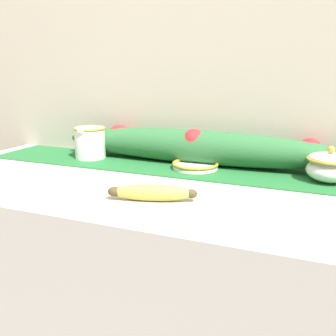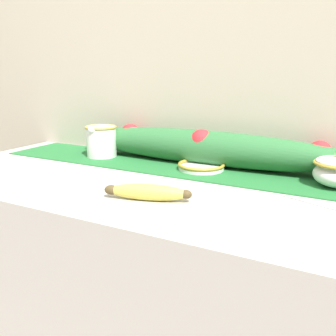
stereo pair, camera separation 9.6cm
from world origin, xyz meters
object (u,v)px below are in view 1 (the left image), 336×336
at_px(sugar_bowl, 329,166).
at_px(banana, 152,193).
at_px(small_dish, 195,165).
at_px(cream_pitcher, 90,141).

relative_size(sugar_bowl, banana, 0.58).
height_order(sugar_bowl, small_dish, sugar_bowl).
xyz_separation_m(sugar_bowl, small_dish, (-0.37, -0.00, -0.03)).
bearing_deg(cream_pitcher, banana, -39.97).
bearing_deg(small_dish, cream_pitcher, 179.46).
xyz_separation_m(sugar_bowl, banana, (-0.38, -0.31, -0.03)).
relative_size(cream_pitcher, banana, 0.62).
distance_m(small_dish, banana, 0.31).
xyz_separation_m(small_dish, banana, (-0.00, -0.31, 0.01)).
bearing_deg(sugar_bowl, cream_pitcher, 179.90).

